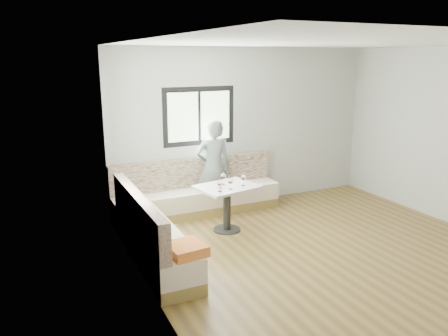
% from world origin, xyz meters
% --- Properties ---
extents(room, '(5.01, 5.01, 2.81)m').
position_xyz_m(room, '(-0.08, 0.08, 1.41)').
color(room, brown).
rests_on(room, ground).
extents(banquette, '(2.90, 2.80, 0.95)m').
position_xyz_m(banquette, '(-1.59, 1.62, 0.33)').
color(banquette, olive).
rests_on(banquette, ground).
extents(table, '(0.99, 0.84, 0.72)m').
position_xyz_m(table, '(-0.91, 1.37, 0.54)').
color(table, black).
rests_on(table, ground).
extents(person, '(0.66, 0.50, 1.63)m').
position_xyz_m(person, '(-0.79, 2.16, 0.82)').
color(person, '#57615F').
rests_on(person, ground).
extents(olive_ramekin, '(0.09, 0.09, 0.04)m').
position_xyz_m(olive_ramekin, '(-1.07, 1.31, 0.74)').
color(olive_ramekin, white).
rests_on(olive_ramekin, table).
extents(wine_glass_a, '(0.08, 0.08, 0.18)m').
position_xyz_m(wine_glass_a, '(-1.13, 1.15, 0.85)').
color(wine_glass_a, white).
rests_on(wine_glass_a, table).
extents(wine_glass_b, '(0.08, 0.08, 0.18)m').
position_xyz_m(wine_glass_b, '(-0.94, 1.18, 0.85)').
color(wine_glass_b, white).
rests_on(wine_glass_b, table).
extents(wine_glass_c, '(0.08, 0.08, 0.18)m').
position_xyz_m(wine_glass_c, '(-0.68, 1.27, 0.85)').
color(wine_glass_c, white).
rests_on(wine_glass_c, table).
extents(wine_glass_d, '(0.08, 0.08, 0.18)m').
position_xyz_m(wine_glass_d, '(-0.93, 1.46, 0.85)').
color(wine_glass_d, white).
rests_on(wine_glass_d, table).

